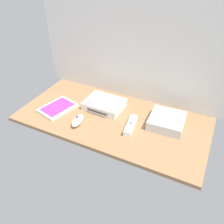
# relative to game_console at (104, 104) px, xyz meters

# --- Properties ---
(ground_plane) EXTENTS (1.00, 0.48, 0.02)m
(ground_plane) POSITION_rel_game_console_xyz_m (0.08, -0.07, -0.03)
(ground_plane) COLOR #936D47
(ground_plane) RESTS_ON ground
(back_wall) EXTENTS (1.10, 0.01, 0.64)m
(back_wall) POSITION_rel_game_console_xyz_m (0.08, 0.18, 0.30)
(back_wall) COLOR silver
(back_wall) RESTS_ON ground
(game_console) EXTENTS (0.21, 0.17, 0.04)m
(game_console) POSITION_rel_game_console_xyz_m (0.00, 0.00, 0.00)
(game_console) COLOR white
(game_console) RESTS_ON ground_plane
(mini_computer) EXTENTS (0.18, 0.18, 0.05)m
(mini_computer) POSITION_rel_game_console_xyz_m (0.36, 0.00, 0.00)
(mini_computer) COLOR silver
(mini_computer) RESTS_ON ground_plane
(game_case) EXTENTS (0.18, 0.22, 0.02)m
(game_case) POSITION_rel_game_console_xyz_m (-0.23, -0.13, -0.01)
(game_case) COLOR white
(game_case) RESTS_ON ground_plane
(remote_wand) EXTENTS (0.06, 0.15, 0.03)m
(remote_wand) POSITION_rel_game_console_xyz_m (0.20, -0.10, -0.01)
(remote_wand) COLOR white
(remote_wand) RESTS_ON ground_plane
(remote_nunchuk) EXTENTS (0.05, 0.10, 0.05)m
(remote_nunchuk) POSITION_rel_game_console_xyz_m (-0.05, -0.19, -0.00)
(remote_nunchuk) COLOR white
(remote_nunchuk) RESTS_ON ground_plane
(remote_classic_pad) EXTENTS (0.16, 0.11, 0.02)m
(remote_classic_pad) POSITION_rel_game_console_xyz_m (-0.01, -0.01, 0.03)
(remote_classic_pad) COLOR white
(remote_classic_pad) RESTS_ON game_console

